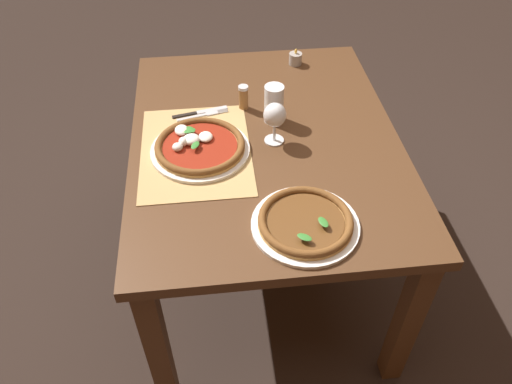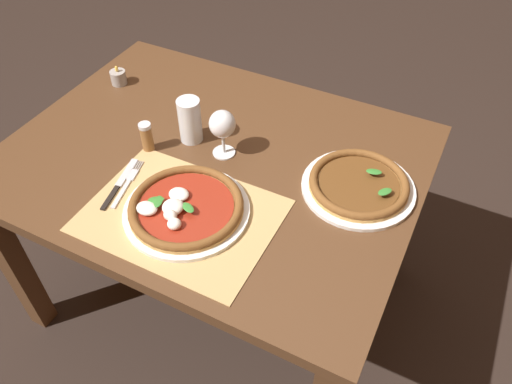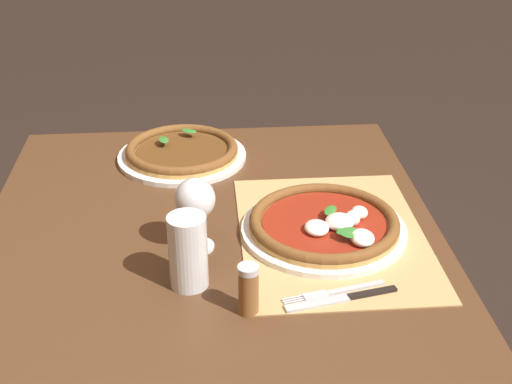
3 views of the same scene
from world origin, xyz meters
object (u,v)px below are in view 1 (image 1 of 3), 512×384
at_px(wine_glass, 275,116).
at_px(pepper_shaker, 243,97).
at_px(fork, 203,115).
at_px(pizza_far, 305,222).
at_px(votive_candle, 295,59).
at_px(pint_glass, 274,105).
at_px(knife, 200,112).
at_px(pizza_near, 199,146).

distance_m(wine_glass, pepper_shaker, 0.24).
height_order(wine_glass, fork, wine_glass).
relative_size(pizza_far, wine_glass, 2.09).
bearing_deg(votive_candle, pepper_shaker, -39.37).
bearing_deg(pepper_shaker, votive_candle, 140.63).
bearing_deg(pint_glass, knife, -105.27).
distance_m(pizza_far, knife, 0.69).
bearing_deg(pizza_far, votive_candle, 172.10).
distance_m(pizza_near, pint_glass, 0.33).
bearing_deg(votive_candle, wine_glass, -17.48).
bearing_deg(wine_glass, pizza_near, -83.41).
bearing_deg(pizza_near, knife, 177.95).
height_order(wine_glass, knife, wine_glass).
height_order(pizza_near, votive_candle, votive_candle).
relative_size(pizza_far, pepper_shaker, 3.35).
xyz_separation_m(pizza_near, pizza_far, (0.39, 0.30, -0.00)).
bearing_deg(pint_glass, votive_candle, 159.42).
xyz_separation_m(pint_glass, pepper_shaker, (-0.09, -0.10, -0.02)).
height_order(pizza_far, knife, pizza_far).
height_order(wine_glass, pepper_shaker, wine_glass).
xyz_separation_m(wine_glass, votive_candle, (-0.53, 0.17, -0.08)).
xyz_separation_m(pizza_near, knife, (-0.23, 0.01, -0.02)).
relative_size(pizza_near, pizza_far, 1.07).
height_order(pint_glass, votive_candle, pint_glass).
relative_size(wine_glass, pint_glass, 1.07).
bearing_deg(pizza_near, votive_candle, 142.30).
bearing_deg(fork, wine_glass, 53.96).
relative_size(pizza_near, wine_glass, 2.23).
bearing_deg(votive_candle, pint_glass, -20.58).
bearing_deg(pepper_shaker, pizza_near, -35.51).
distance_m(pint_glass, votive_candle, 0.43).
xyz_separation_m(wine_glass, knife, (-0.20, -0.26, -0.10)).
bearing_deg(fork, votive_candle, 130.15).
distance_m(pizza_far, votive_candle, 0.96).
bearing_deg(pizza_far, knife, -154.73).
xyz_separation_m(pizza_near, votive_candle, (-0.56, 0.43, 0.00)).
height_order(votive_candle, pepper_shaker, pepper_shaker).
bearing_deg(pepper_shaker, fork, -76.59).
xyz_separation_m(knife, votive_candle, (-0.33, 0.42, 0.02)).
bearing_deg(pizza_far, pint_glass, -177.92).
distance_m(knife, votive_candle, 0.54).
bearing_deg(knife, pepper_shaker, 96.01).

